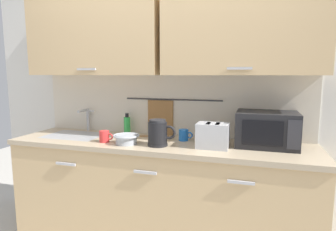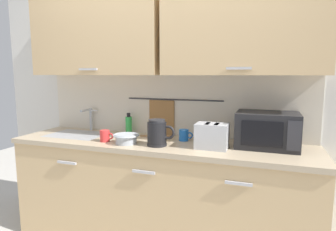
{
  "view_description": "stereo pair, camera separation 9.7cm",
  "coord_description": "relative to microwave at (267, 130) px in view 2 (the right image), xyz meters",
  "views": [
    {
      "loc": [
        0.75,
        -1.91,
        1.46
      ],
      "look_at": [
        0.07,
        0.33,
        1.12
      ],
      "focal_mm": 30.72,
      "sensor_mm": 36.0,
      "label": 1
    },
    {
      "loc": [
        0.85,
        -1.88,
        1.46
      ],
      "look_at": [
        0.07,
        0.33,
        1.12
      ],
      "focal_mm": 30.72,
      "sensor_mm": 36.0,
      "label": 2
    }
  ],
  "objects": [
    {
      "name": "counter_unit",
      "position": [
        -0.86,
        -0.11,
        -0.58
      ],
      "size": [
        2.53,
        0.64,
        0.9
      ],
      "color": "tan",
      "rests_on": "ground"
    },
    {
      "name": "back_wall_assembly",
      "position": [
        -0.85,
        0.12,
        0.49
      ],
      "size": [
        3.7,
        0.41,
        2.5
      ],
      "color": "silver",
      "rests_on": "ground"
    },
    {
      "name": "sink_faucet",
      "position": [
        -1.67,
        0.12,
        0.01
      ],
      "size": [
        0.09,
        0.17,
        0.22
      ],
      "color": "#B2B5BA",
      "rests_on": "counter_unit"
    },
    {
      "name": "microwave",
      "position": [
        0.0,
        0.0,
        0.0
      ],
      "size": [
        0.46,
        0.35,
        0.27
      ],
      "color": "black",
      "rests_on": "counter_unit"
    },
    {
      "name": "electric_kettle",
      "position": [
        -0.81,
        -0.23,
        -0.03
      ],
      "size": [
        0.23,
        0.16,
        0.21
      ],
      "color": "black",
      "rests_on": "counter_unit"
    },
    {
      "name": "dish_soap_bottle",
      "position": [
        -1.24,
        0.11,
        -0.05
      ],
      "size": [
        0.06,
        0.06,
        0.2
      ],
      "color": "green",
      "rests_on": "counter_unit"
    },
    {
      "name": "mug_near_sink",
      "position": [
        -1.27,
        -0.25,
        -0.09
      ],
      "size": [
        0.12,
        0.08,
        0.09
      ],
      "color": "red",
      "rests_on": "counter_unit"
    },
    {
      "name": "mixing_bowl",
      "position": [
        -1.08,
        -0.25,
        -0.09
      ],
      "size": [
        0.21,
        0.21,
        0.08
      ],
      "color": "#A5ADB7",
      "rests_on": "counter_unit"
    },
    {
      "name": "toaster",
      "position": [
        -0.39,
        -0.18,
        -0.04
      ],
      "size": [
        0.26,
        0.17,
        0.19
      ],
      "color": "#B7BABF",
      "rests_on": "counter_unit"
    },
    {
      "name": "mug_by_kettle",
      "position": [
        -0.66,
        -0.0,
        -0.09
      ],
      "size": [
        0.12,
        0.08,
        0.09
      ],
      "color": "blue",
      "rests_on": "counter_unit"
    },
    {
      "name": "wooden_spoon",
      "position": [
        -0.92,
        0.08,
        -0.13
      ],
      "size": [
        0.27,
        0.11,
        0.01
      ],
      "color": "#9E7042",
      "rests_on": "counter_unit"
    }
  ]
}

